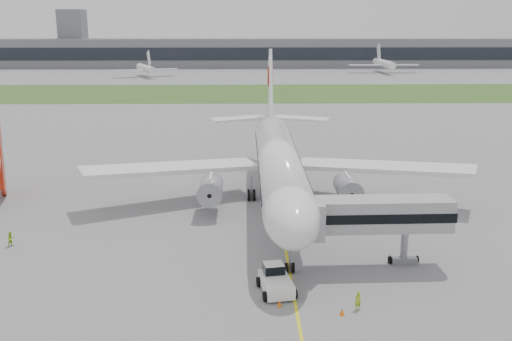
{
  "coord_description": "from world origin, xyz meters",
  "views": [
    {
      "loc": [
        -3.91,
        -62.24,
        21.8
      ],
      "look_at": [
        -2.72,
        2.0,
        5.07
      ],
      "focal_mm": 40.0,
      "sensor_mm": 36.0,
      "label": 1
    }
  ],
  "objects_px": {
    "jet_bridge": "(367,216)",
    "ground_crew_near": "(358,300)",
    "airliner": "(278,160)",
    "pushback_tug": "(276,280)"
  },
  "relations": [
    {
      "from": "jet_bridge",
      "to": "ground_crew_near",
      "type": "relative_size",
      "value": 9.0
    },
    {
      "from": "jet_bridge",
      "to": "ground_crew_near",
      "type": "height_order",
      "value": "jet_bridge"
    },
    {
      "from": "airliner",
      "to": "ground_crew_near",
      "type": "height_order",
      "value": "airliner"
    },
    {
      "from": "airliner",
      "to": "jet_bridge",
      "type": "xyz_separation_m",
      "value": [
        7.02,
        -18.69,
        -0.73
      ]
    },
    {
      "from": "airliner",
      "to": "ground_crew_near",
      "type": "xyz_separation_m",
      "value": [
        4.79,
        -26.83,
        -4.86
      ]
    },
    {
      "from": "jet_bridge",
      "to": "ground_crew_near",
      "type": "distance_m",
      "value": 9.39
    },
    {
      "from": "airliner",
      "to": "jet_bridge",
      "type": "relative_size",
      "value": 3.75
    },
    {
      "from": "jet_bridge",
      "to": "airliner",
      "type": "bearing_deg",
      "value": 109.05
    },
    {
      "from": "pushback_tug",
      "to": "ground_crew_near",
      "type": "distance_m",
      "value": 7.12
    },
    {
      "from": "airliner",
      "to": "pushback_tug",
      "type": "relative_size",
      "value": 12.2
    }
  ]
}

